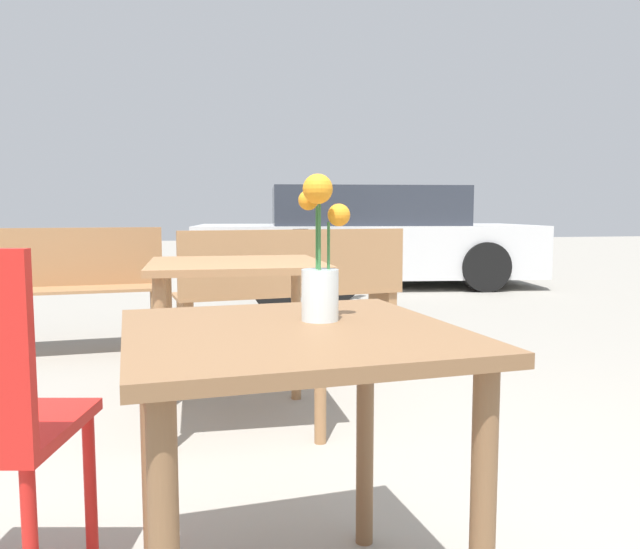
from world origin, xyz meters
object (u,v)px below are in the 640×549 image
Objects in this scene: parked_car at (364,239)px; bench_middle at (292,291)px; flower_vase at (320,268)px; table_back at (237,289)px; bicycle at (313,271)px; bench_near at (10,285)px; table_front at (292,382)px.

bench_middle is at bearing -112.27° from parked_car.
table_back is at bearing 93.61° from flower_vase.
bicycle is at bearing 78.71° from flower_vase.
flower_vase reaches higher than bicycle.
flower_vase is 0.07× the size of parked_car.
bicycle is (0.96, 4.79, -0.47)m from flower_vase.
flower_vase is 0.17× the size of bench_near.
table_back is 0.56× the size of bicycle.
bicycle is (1.04, 3.42, -0.26)m from table_back.
table_front is 2.60m from bench_middle.
table_front is at bearing -138.45° from flower_vase.
table_front is 1.44m from table_back.
parked_car is at bearing 44.96° from bench_near.
table_back is 0.17× the size of parked_car.
flower_vase is 4.91m from bicycle.
bench_near is 0.44× the size of parked_car.
parked_car reaches higher than table_front.
bench_near is 1.89m from bench_middle.
parked_car is (2.07, 5.10, -0.01)m from table_back.
bench_near reaches higher than bicycle.
table_front is 0.27m from flower_vase.
bench_near is 2.98m from bicycle.
bench_near is at bearing 115.47° from flower_vase.
bicycle is 0.31× the size of parked_car.
table_front is 0.53× the size of bench_middle.
bench_middle is 0.33× the size of parked_car.
bench_middle reaches higher than table_front.
parked_car is at bearing 72.94° from flower_vase.
bench_near is 1.33× the size of bench_middle.
bench_middle is (1.80, -0.56, -0.02)m from bench_near.
bench_near is at bearing 162.81° from bench_middle.
flower_vase reaches higher than table_back.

